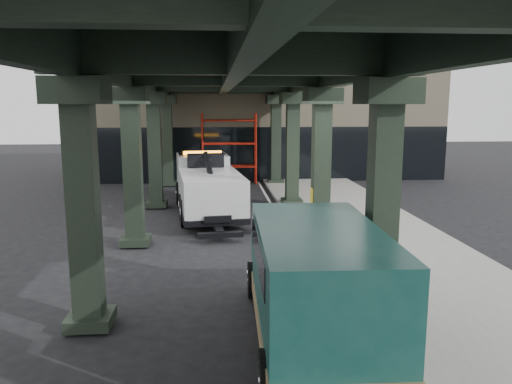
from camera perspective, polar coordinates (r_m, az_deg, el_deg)
name	(u,v)px	position (r m, az deg, el deg)	size (l,w,h in m)	color
ground	(245,262)	(14.54, -1.27, -8.03)	(90.00, 90.00, 0.00)	black
sidewalk	(375,238)	(17.25, 13.46, -5.14)	(5.00, 40.00, 0.15)	gray
lane_stripe	(292,242)	(16.62, 4.19, -5.71)	(0.12, 38.00, 0.01)	silver
viaduct	(227,73)	(15.83, -3.29, 13.47)	(7.40, 32.00, 6.40)	black
building	(256,112)	(33.92, 0.02, 9.16)	(22.00, 10.00, 8.00)	#C6B793
scaffolding	(229,147)	(28.55, -3.09, 5.19)	(3.08, 0.88, 4.00)	red
tow_truck	(207,184)	(20.70, -5.67, 0.95)	(3.01, 8.06, 2.58)	black
towed_van	(315,280)	(9.48, 6.74, -10.01)	(2.48, 5.87, 2.36)	#12433D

